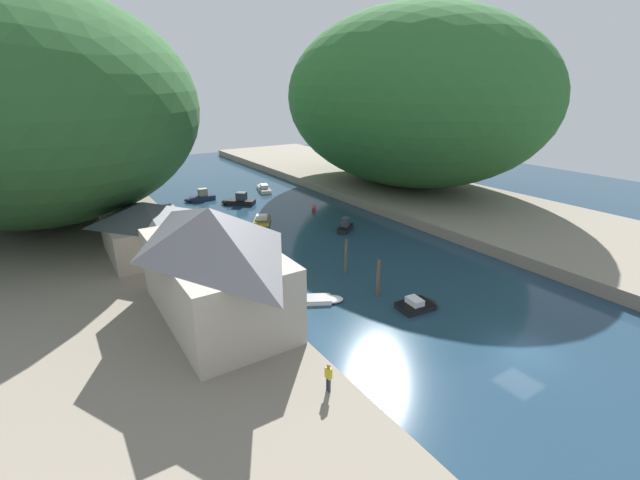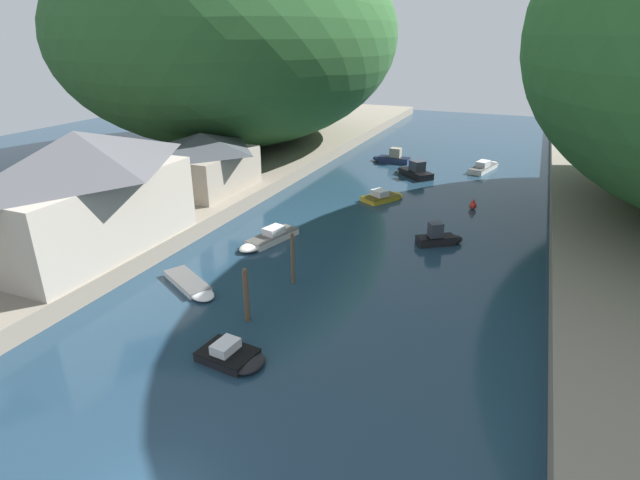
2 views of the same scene
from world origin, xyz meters
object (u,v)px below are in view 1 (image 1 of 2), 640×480
(boat_white_cruiser, at_px, (238,201))
(boat_open_rowboat, at_px, (418,305))
(waterfront_building, at_px, (213,261))
(boat_yellow_tender, at_px, (200,197))
(boat_near_quay, at_px, (263,188))
(boat_cabin_cruiser, at_px, (346,226))
(person_by_boathouse, at_px, (240,301))
(person_on_quay, at_px, (328,376))
(boat_moored_right, at_px, (276,262))
(boat_mid_channel, at_px, (262,219))
(channel_buoy_near, at_px, (314,208))
(boathouse_shed, at_px, (147,228))
(boat_far_upstream, at_px, (314,300))

(boat_white_cruiser, height_order, boat_open_rowboat, boat_white_cruiser)
(waterfront_building, distance_m, boat_white_cruiser, 34.57)
(boat_yellow_tender, distance_m, boat_near_quay, 11.01)
(boat_cabin_cruiser, bearing_deg, boat_yellow_tender, 169.26)
(boat_white_cruiser, xyz_separation_m, person_by_boathouse, (-13.06, -31.86, 1.68))
(boat_near_quay, distance_m, person_on_quay, 51.74)
(person_on_quay, bearing_deg, person_by_boathouse, -2.95)
(boat_yellow_tender, distance_m, person_on_quay, 47.96)
(boat_moored_right, xyz_separation_m, boat_open_rowboat, (5.52, -13.56, -0.04))
(waterfront_building, height_order, person_by_boathouse, waterfront_building)
(boat_mid_channel, xyz_separation_m, boat_near_quay, (7.58, 15.41, 0.04))
(boat_moored_right, height_order, person_on_quay, person_on_quay)
(channel_buoy_near, bearing_deg, person_on_quay, -120.96)
(boathouse_shed, xyz_separation_m, boat_far_upstream, (9.28, -14.76, -3.71))
(waterfront_building, height_order, boat_moored_right, waterfront_building)
(boat_moored_right, xyz_separation_m, boat_white_cruiser, (5.64, 23.05, 0.20))
(boathouse_shed, distance_m, boat_mid_channel, 17.10)
(boat_moored_right, height_order, boat_open_rowboat, boat_moored_right)
(boathouse_shed, height_order, boat_white_cruiser, boathouse_shed)
(boat_moored_right, height_order, boat_far_upstream, boat_moored_right)
(boat_cabin_cruiser, xyz_separation_m, boat_near_quay, (0.67, 24.15, -0.15))
(waterfront_building, height_order, boat_yellow_tender, waterfront_building)
(boat_white_cruiser, bearing_deg, boat_cabin_cruiser, -119.78)
(boat_moored_right, distance_m, boat_near_quay, 31.60)
(boathouse_shed, xyz_separation_m, boat_white_cruiser, (15.80, 16.50, -3.36))
(boat_cabin_cruiser, distance_m, boat_open_rowboat, 19.48)
(person_by_boathouse, bearing_deg, waterfront_building, 68.11)
(boat_yellow_tender, distance_m, person_by_boathouse, 38.14)
(boat_cabin_cruiser, bearing_deg, boat_moored_right, -102.51)
(boat_open_rowboat, distance_m, person_on_quay, 13.51)
(boat_cabin_cruiser, relative_size, boat_open_rowboat, 1.02)
(waterfront_building, height_order, boat_open_rowboat, waterfront_building)
(boat_cabin_cruiser, xyz_separation_m, boat_mid_channel, (-6.92, 8.73, -0.19))
(boat_cabin_cruiser, height_order, person_by_boathouse, person_by_boathouse)
(boathouse_shed, xyz_separation_m, boat_yellow_tender, (11.78, 21.65, -3.37))
(boat_cabin_cruiser, height_order, boat_near_quay, boat_cabin_cruiser)
(boathouse_shed, relative_size, boat_far_upstream, 1.85)
(waterfront_building, relative_size, person_on_quay, 8.44)
(waterfront_building, distance_m, person_by_boathouse, 3.47)
(boat_far_upstream, distance_m, channel_buoy_near, 26.37)
(boat_cabin_cruiser, bearing_deg, boat_far_upstream, -79.05)
(boat_cabin_cruiser, bearing_deg, boathouse_shed, -129.01)
(channel_buoy_near, xyz_separation_m, person_on_quay, (-19.86, -33.10, 1.84))
(boat_yellow_tender, xyz_separation_m, boat_far_upstream, (-2.50, -36.42, -0.34))
(boat_mid_channel, xyz_separation_m, person_on_quay, (-11.72, -32.56, 1.90))
(boat_mid_channel, bearing_deg, boat_moored_right, -79.58)
(boat_yellow_tender, bearing_deg, channel_buoy_near, -138.13)
(waterfront_building, bearing_deg, boat_far_upstream, -1.47)
(waterfront_building, bearing_deg, boat_near_quay, 59.98)
(boat_mid_channel, height_order, person_by_boathouse, person_by_boathouse)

